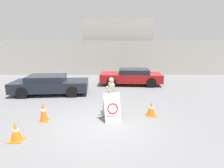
# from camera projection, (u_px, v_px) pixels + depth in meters

# --- Properties ---
(ground_plane) EXTENTS (90.00, 90.00, 0.00)m
(ground_plane) POSITION_uv_depth(u_px,v_px,m) (103.00, 124.00, 6.88)
(ground_plane) COLOR slate
(perimeter_wall) EXTENTS (36.00, 0.30, 3.82)m
(perimeter_wall) POSITION_uv_depth(u_px,v_px,m) (108.00, 58.00, 17.35)
(perimeter_wall) COLOR #ADA8A0
(perimeter_wall) RESTS_ON ground_plane
(building_block) EXTENTS (7.52, 5.52, 5.64)m
(building_block) POSITION_uv_depth(u_px,v_px,m) (117.00, 46.00, 21.30)
(building_block) COLOR #B2ADA3
(building_block) RESTS_ON ground_plane
(barricade_sign) EXTENTS (0.81, 0.90, 1.14)m
(barricade_sign) POSITION_uv_depth(u_px,v_px,m) (112.00, 107.00, 7.12)
(barricade_sign) COLOR white
(barricade_sign) RESTS_ON ground_plane
(security_guard) EXTENTS (0.37, 0.64, 1.69)m
(security_guard) POSITION_uv_depth(u_px,v_px,m) (111.00, 95.00, 7.55)
(security_guard) COLOR #514C42
(security_guard) RESTS_ON ground_plane
(traffic_cone_near) EXTENTS (0.37, 0.37, 0.79)m
(traffic_cone_near) POSITION_uv_depth(u_px,v_px,m) (43.00, 111.00, 7.10)
(traffic_cone_near) COLOR orange
(traffic_cone_near) RESTS_ON ground_plane
(traffic_cone_mid) EXTENTS (0.42, 0.42, 0.64)m
(traffic_cone_mid) POSITION_uv_depth(u_px,v_px,m) (16.00, 132.00, 5.63)
(traffic_cone_mid) COLOR orange
(traffic_cone_mid) RESTS_ON ground_plane
(traffic_cone_far) EXTENTS (0.44, 0.44, 0.63)m
(traffic_cone_far) POSITION_uv_depth(u_px,v_px,m) (151.00, 109.00, 7.62)
(traffic_cone_far) COLOR orange
(traffic_cone_far) RESTS_ON ground_plane
(parked_car_front_coupe) EXTENTS (4.68, 2.21, 1.18)m
(parked_car_front_coupe) POSITION_uv_depth(u_px,v_px,m) (50.00, 84.00, 10.86)
(parked_car_front_coupe) COLOR black
(parked_car_front_coupe) RESTS_ON ground_plane
(parked_car_rear_sedan) EXTENTS (4.69, 2.16, 1.22)m
(parked_car_rear_sedan) POSITION_uv_depth(u_px,v_px,m) (131.00, 76.00, 13.34)
(parked_car_rear_sedan) COLOR black
(parked_car_rear_sedan) RESTS_ON ground_plane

